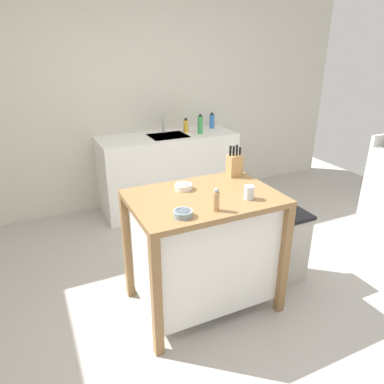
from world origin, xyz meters
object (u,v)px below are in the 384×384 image
object	(u,v)px
pepper_grinder	(216,200)
sink_faucet	(163,124)
trash_bin	(284,247)
bottle_hand_soap	(186,126)
bottle_spray_cleaner	(212,121)
kitchen_island	(203,246)
bottle_dish_soap	(200,125)
knife_block	(235,165)
bowl_ceramic_small	(183,213)
drinking_cup	(249,193)
bowl_stoneware_deep	(183,187)

from	to	relation	value
pepper_grinder	sink_faucet	distance (m)	2.26
sink_faucet	trash_bin	bearing A→B (deg)	-80.76
bottle_hand_soap	bottle_spray_cleaner	world-z (taller)	bottle_spray_cleaner
kitchen_island	bottle_dish_soap	distance (m)	1.98
bottle_hand_soap	bottle_spray_cleaner	bearing A→B (deg)	9.52
knife_block	bottle_dish_soap	xyz separation A→B (m)	(0.42, 1.47, -0.01)
trash_bin	bowl_ceramic_small	bearing A→B (deg)	-167.92
bowl_ceramic_small	drinking_cup	bearing A→B (deg)	5.95
kitchen_island	pepper_grinder	xyz separation A→B (m)	(-0.04, -0.25, 0.48)
bowl_ceramic_small	pepper_grinder	world-z (taller)	pepper_grinder
trash_bin	bottle_spray_cleaner	world-z (taller)	bottle_spray_cleaner
drinking_cup	trash_bin	distance (m)	0.85
kitchen_island	bottle_hand_soap	bearing A→B (deg)	69.46
kitchen_island	sink_faucet	bearing A→B (deg)	77.31
kitchen_island	drinking_cup	world-z (taller)	drinking_cup
bowl_stoneware_deep	knife_block	bearing A→B (deg)	11.09
drinking_cup	knife_block	bearing A→B (deg)	71.10
knife_block	bowl_ceramic_small	distance (m)	0.84
bowl_ceramic_small	pepper_grinder	distance (m)	0.23
bowl_stoneware_deep	drinking_cup	distance (m)	0.48
drinking_cup	bottle_dish_soap	world-z (taller)	bottle_dish_soap
knife_block	drinking_cup	size ratio (longest dim) A/B	2.68
knife_block	bottle_spray_cleaner	xyz separation A→B (m)	(0.69, 1.68, -0.03)
bowl_stoneware_deep	bottle_spray_cleaner	xyz separation A→B (m)	(1.18, 1.77, 0.04)
kitchen_island	bowl_ceramic_small	size ratio (longest dim) A/B	8.62
bottle_dish_soap	bowl_stoneware_deep	bearing A→B (deg)	-120.20
kitchen_island	bowl_stoneware_deep	world-z (taller)	bowl_stoneware_deep
bowl_stoneware_deep	bottle_hand_soap	size ratio (longest dim) A/B	0.74
drinking_cup	bottle_hand_soap	bearing A→B (deg)	77.66
trash_bin	bottle_dish_soap	bearing A→B (deg)	87.96
knife_block	pepper_grinder	xyz separation A→B (m)	(-0.44, -0.51, -0.02)
knife_block	sink_faucet	world-z (taller)	knife_block
kitchen_island	bottle_dish_soap	world-z (taller)	bottle_dish_soap
kitchen_island	sink_faucet	xyz separation A→B (m)	(0.44, 1.96, 0.50)
bowl_stoneware_deep	bowl_ceramic_small	bearing A→B (deg)	-114.19
sink_faucet	bottle_hand_soap	bearing A→B (deg)	-19.18
drinking_cup	bottle_hand_soap	distance (m)	2.10
kitchen_island	drinking_cup	bearing A→B (deg)	-35.75
trash_bin	bottle_hand_soap	distance (m)	2.00
bowl_stoneware_deep	trash_bin	world-z (taller)	bowl_stoneware_deep
knife_block	drinking_cup	bearing A→B (deg)	-108.90
bowl_stoneware_deep	drinking_cup	xyz separation A→B (m)	(0.34, -0.35, 0.02)
bowl_ceramic_small	trash_bin	bearing A→B (deg)	12.08
knife_block	trash_bin	xyz separation A→B (m)	(0.36, -0.28, -0.70)
knife_block	pepper_grinder	distance (m)	0.68
knife_block	drinking_cup	xyz separation A→B (m)	(-0.15, -0.44, -0.04)
knife_block	bottle_dish_soap	world-z (taller)	knife_block
kitchen_island	knife_block	bearing A→B (deg)	32.89
drinking_cup	pepper_grinder	size ratio (longest dim) A/B	0.61
trash_bin	bottle_hand_soap	world-z (taller)	bottle_hand_soap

